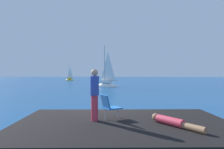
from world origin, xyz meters
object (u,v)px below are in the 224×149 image
object	(u,v)px
sailboat_near	(106,85)
person_standing	(95,93)
sailboat_far	(70,79)
person_sunbather	(174,122)
beach_chair	(109,105)

from	to	relation	value
sailboat_near	person_standing	size ratio (longest dim) A/B	4.25
sailboat_far	person_standing	xyz separation A→B (m)	(13.93, -47.51, 1.46)
person_sunbather	beach_chair	size ratio (longest dim) A/B	1.82
person_sunbather	person_standing	world-z (taller)	person_standing
sailboat_far	beach_chair	bearing A→B (deg)	115.54
sailboat_far	beach_chair	world-z (taller)	sailboat_far
sailboat_far	sailboat_near	bearing A→B (deg)	126.49
sailboat_far	beach_chair	xyz separation A→B (m)	(14.38, -47.27, 1.04)
sailboat_near	beach_chair	size ratio (longest dim) A/B	8.64
person_standing	person_sunbather	bearing A→B (deg)	49.28
person_sunbather	beach_chair	xyz separation A→B (m)	(-1.89, 0.76, 0.33)
person_standing	beach_chair	bearing A→B (deg)	90.51
person_standing	sailboat_far	bearing A→B (deg)	168.01
sailboat_near	person_standing	world-z (taller)	sailboat_near
sailboat_near	sailboat_far	xyz separation A→B (m)	(-11.92, 22.55, -0.14)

